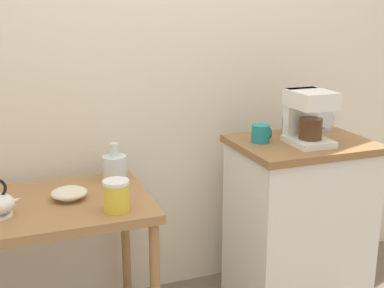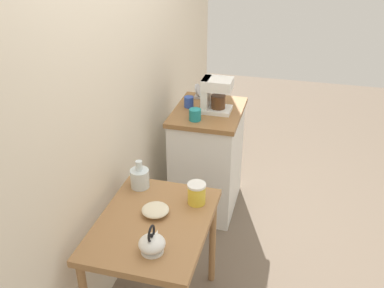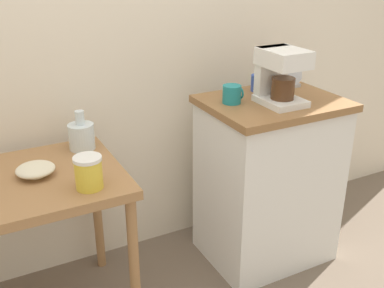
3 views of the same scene
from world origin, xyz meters
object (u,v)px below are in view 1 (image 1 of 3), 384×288
Objects in this scene: table_clock at (325,121)px; glass_carafe_vase at (114,167)px; mug_blue at (290,125)px; bowl_stoneware at (69,193)px; coffee_maker at (308,115)px; mug_dark_teal at (261,134)px; canister_enamel at (116,196)px.

glass_carafe_vase is at bearing 175.42° from table_clock.
bowl_stoneware is at bearing -174.23° from mug_blue.
mug_dark_teal is at bearing 153.13° from coffee_maker.
table_clock is (1.12, -0.09, 0.15)m from glass_carafe_vase.
canister_enamel is at bearing -173.62° from coffee_maker.
coffee_maker reaches higher than mug_blue.
bowl_stoneware is at bearing 129.95° from canister_enamel.
bowl_stoneware is 1.16m from coffee_maker.
mug_blue is (0.91, -0.07, 0.14)m from glass_carafe_vase.
mug_dark_teal reaches higher than bowl_stoneware.
glass_carafe_vase is 1.40× the size of canister_enamel.
canister_enamel is at bearing -101.18° from glass_carafe_vase.
coffee_maker is 2.20× the size of table_clock.
glass_carafe_vase reaches higher than canister_enamel.
table_clock is at bearing 3.94° from bowl_stoneware.
glass_carafe_vase is at bearing 78.82° from canister_enamel.
mug_blue is (0.03, 0.21, -0.10)m from coffee_maker.
mug_dark_teal is (0.93, 0.01, 0.18)m from bowl_stoneware.
glass_carafe_vase is at bearing 162.83° from coffee_maker.
canister_enamel is 0.50× the size of coffee_maker.
glass_carafe_vase is at bearing 175.87° from mug_blue.
bowl_stoneware is 0.95m from mug_dark_teal.
table_clock is at bearing 13.67° from canister_enamel.
table_clock is (0.20, -0.02, 0.01)m from mug_blue.
mug_dark_teal is (-0.19, 0.10, -0.10)m from coffee_maker.
mug_dark_teal is at bearing 0.53° from bowl_stoneware.
mug_dark_teal is at bearing -14.21° from glass_carafe_vase.
canister_enamel is at bearing -164.94° from mug_dark_teal.
mug_blue is at bearing 5.77° from bowl_stoneware.
coffee_maker is (1.12, -0.09, 0.28)m from bowl_stoneware.
mug_dark_teal is 0.81× the size of table_clock.
canister_enamel is at bearing -50.05° from bowl_stoneware.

